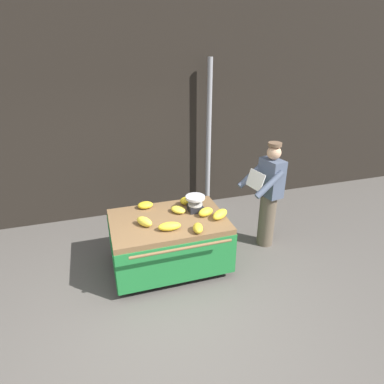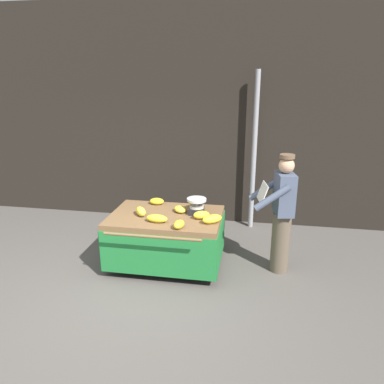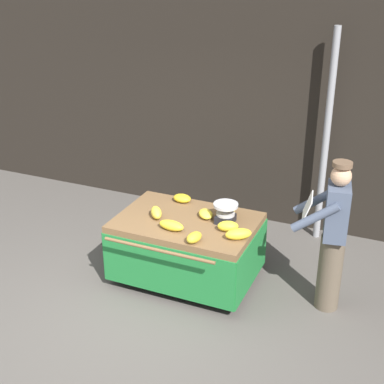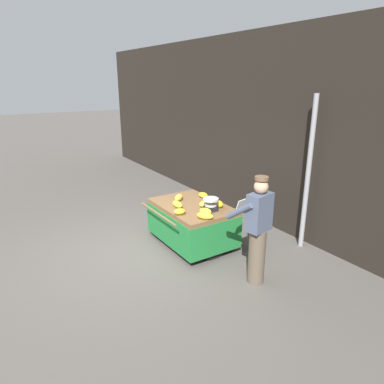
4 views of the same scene
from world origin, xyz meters
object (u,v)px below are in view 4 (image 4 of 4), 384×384
at_px(banana_bunch_1, 204,204).
at_px(banana_bunch_0, 179,198).
at_px(banana_bunch_2, 203,195).
at_px(banana_bunch_3, 177,204).
at_px(weighing_scale, 211,204).
at_px(banana_bunch_7, 219,204).
at_px(banana_cart, 192,216).
at_px(banana_bunch_6, 205,216).
at_px(banana_bunch_5, 180,212).
at_px(street_pole, 308,175).
at_px(vendor_person, 257,230).
at_px(banana_bunch_4, 205,211).

bearing_deg(banana_bunch_1, banana_bunch_0, -156.78).
xyz_separation_m(banana_bunch_2, banana_bunch_3, (0.19, -0.71, 0.01)).
height_order(weighing_scale, banana_bunch_7, weighing_scale).
bearing_deg(weighing_scale, banana_bunch_3, -139.86).
xyz_separation_m(banana_cart, banana_bunch_6, (0.69, -0.19, 0.28)).
distance_m(banana_bunch_2, banana_bunch_6, 1.12).
bearing_deg(weighing_scale, banana_cart, -165.07).
bearing_deg(banana_bunch_1, banana_bunch_5, -79.65).
distance_m(banana_bunch_1, banana_bunch_5, 0.59).
height_order(banana_cart, banana_bunch_5, banana_bunch_5).
height_order(weighing_scale, banana_bunch_5, weighing_scale).
relative_size(banana_cart, banana_bunch_1, 6.98).
xyz_separation_m(weighing_scale, banana_bunch_2, (-0.68, 0.30, -0.07)).
relative_size(banana_bunch_0, banana_bunch_7, 1.26).
bearing_deg(banana_bunch_6, banana_bunch_3, -172.37).
bearing_deg(banana_bunch_6, banana_bunch_1, 147.22).
distance_m(banana_bunch_0, banana_bunch_5, 0.73).
bearing_deg(street_pole, banana_cart, -125.28).
xyz_separation_m(weighing_scale, banana_bunch_6, (0.26, -0.31, -0.06)).
bearing_deg(vendor_person, banana_bunch_0, -173.95).
relative_size(street_pole, banana_bunch_4, 12.19).
height_order(banana_bunch_1, banana_bunch_2, banana_bunch_2).
bearing_deg(banana_cart, banana_bunch_3, -99.88).
height_order(banana_bunch_5, banana_bunch_6, banana_bunch_6).
bearing_deg(banana_bunch_2, vendor_person, -8.98).
relative_size(banana_cart, weighing_scale, 5.77).
distance_m(street_pole, banana_bunch_0, 2.42).
bearing_deg(weighing_scale, banana_bunch_1, 174.72).
bearing_deg(banana_bunch_7, weighing_scale, -75.09).
bearing_deg(banana_bunch_7, vendor_person, -9.98).
bearing_deg(banana_bunch_2, banana_bunch_5, -58.26).
distance_m(banana_bunch_3, banana_bunch_7, 0.76).
bearing_deg(street_pole, banana_bunch_2, -138.48).
height_order(weighing_scale, vendor_person, vendor_person).
distance_m(street_pole, banana_bunch_2, 2.01).
height_order(banana_bunch_3, banana_bunch_7, banana_bunch_7).
bearing_deg(banana_bunch_3, banana_bunch_0, 144.90).
relative_size(street_pole, banana_cart, 1.74).
xyz_separation_m(street_pole, banana_cart, (-1.20, -1.70, -0.83)).
relative_size(banana_bunch_4, banana_bunch_5, 1.11).
height_order(street_pole, banana_bunch_5, street_pole).
relative_size(banana_bunch_3, banana_bunch_4, 1.30).
bearing_deg(banana_cart, banana_bunch_2, 120.41).
height_order(street_pole, banana_bunch_6, street_pole).
relative_size(weighing_scale, vendor_person, 0.16).
bearing_deg(banana_bunch_0, banana_bunch_4, 1.39).
relative_size(banana_bunch_1, banana_bunch_4, 1.00).
height_order(banana_bunch_2, banana_bunch_3, banana_bunch_3).
relative_size(banana_bunch_4, banana_bunch_7, 1.15).
height_order(banana_cart, banana_bunch_3, banana_bunch_3).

